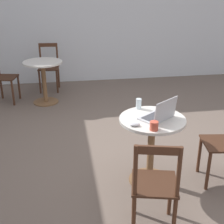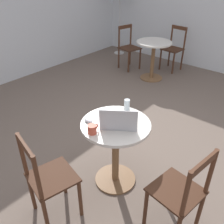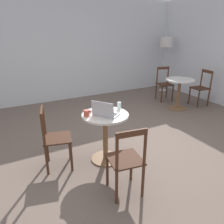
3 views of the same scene
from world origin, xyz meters
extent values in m
plane|color=#66564C|center=(0.00, 0.00, 0.00)|extent=(16.00, 16.00, 0.00)
cube|color=silver|center=(0.00, 3.23, 1.35)|extent=(9.40, 0.06, 2.70)
cylinder|color=brown|center=(-0.64, -0.09, 0.01)|extent=(0.45, 0.45, 0.02)
cylinder|color=brown|center=(-0.64, -0.09, 0.37)|extent=(0.07, 0.07, 0.71)
cylinder|color=silver|center=(-0.64, -0.09, 0.74)|extent=(0.68, 0.68, 0.03)
cylinder|color=brown|center=(1.99, 1.13, 0.01)|extent=(0.45, 0.45, 0.02)
cylinder|color=brown|center=(1.99, 1.13, 0.37)|extent=(0.07, 0.07, 0.71)
cylinder|color=silver|center=(1.99, 1.13, 0.74)|extent=(0.68, 0.68, 0.03)
cylinder|color=#472819|center=(-1.12, 0.20, 0.22)|extent=(0.04, 0.04, 0.45)
cylinder|color=#472819|center=(-1.19, -0.13, 0.22)|extent=(0.04, 0.04, 0.45)
cylinder|color=#472819|center=(-1.44, 0.28, 0.22)|extent=(0.04, 0.04, 0.45)
cylinder|color=#472819|center=(-1.52, -0.05, 0.22)|extent=(0.04, 0.04, 0.45)
cube|color=#3C2215|center=(-1.32, 0.08, 0.46)|extent=(0.46, 0.46, 0.02)
cylinder|color=#472819|center=(-1.44, 0.28, 0.69)|extent=(0.04, 0.04, 0.44)
cylinder|color=#472819|center=(-1.52, -0.05, 0.69)|extent=(0.04, 0.04, 0.44)
cube|color=#472819|center=(-1.48, 0.11, 0.88)|extent=(0.11, 0.36, 0.07)
cylinder|color=#472819|center=(-0.89, -0.64, 0.22)|extent=(0.04, 0.04, 0.45)
cylinder|color=#472819|center=(-0.56, -0.69, 0.22)|extent=(0.04, 0.04, 0.45)
cylinder|color=#472819|center=(-0.94, -0.97, 0.22)|extent=(0.04, 0.04, 0.45)
cylinder|color=#472819|center=(-0.61, -1.02, 0.22)|extent=(0.04, 0.04, 0.45)
cube|color=#3C2215|center=(-0.75, -0.83, 0.46)|extent=(0.43, 0.43, 0.02)
cylinder|color=#472819|center=(-0.94, -0.97, 0.69)|extent=(0.04, 0.04, 0.44)
cylinder|color=#472819|center=(-0.61, -1.02, 0.69)|extent=(0.04, 0.04, 0.44)
cube|color=#472819|center=(-0.77, -0.99, 0.88)|extent=(0.36, 0.08, 0.07)
cylinder|color=#472819|center=(2.48, 0.91, 0.22)|extent=(0.04, 0.04, 0.45)
cylinder|color=#472819|center=(2.51, 1.24, 0.22)|extent=(0.04, 0.04, 0.45)
cylinder|color=#472819|center=(2.81, 0.88, 0.22)|extent=(0.04, 0.04, 0.45)
cylinder|color=#472819|center=(2.84, 1.21, 0.22)|extent=(0.04, 0.04, 0.45)
cube|color=#3C2215|center=(2.66, 1.06, 0.46)|extent=(0.42, 0.42, 0.02)
cylinder|color=#472819|center=(2.81, 0.88, 0.69)|extent=(0.04, 0.04, 0.44)
cylinder|color=#472819|center=(2.84, 1.21, 0.69)|extent=(0.04, 0.04, 0.44)
cube|color=#472819|center=(2.83, 1.05, 0.88)|extent=(0.06, 0.37, 0.07)
cylinder|color=#472819|center=(2.26, 1.61, 0.22)|extent=(0.04, 0.04, 0.45)
cylinder|color=#472819|center=(1.94, 1.68, 0.22)|extent=(0.04, 0.04, 0.45)
cylinder|color=#472819|center=(2.33, 1.93, 0.22)|extent=(0.04, 0.04, 0.45)
cylinder|color=#472819|center=(2.00, 2.00, 0.22)|extent=(0.04, 0.04, 0.45)
cube|color=#3C2215|center=(2.13, 1.81, 0.46)|extent=(0.45, 0.45, 0.02)
cylinder|color=#472819|center=(2.33, 1.93, 0.69)|extent=(0.04, 0.04, 0.44)
cylinder|color=#472819|center=(2.00, 2.00, 0.69)|extent=(0.04, 0.04, 0.44)
cube|color=#472819|center=(2.17, 1.97, 0.88)|extent=(0.36, 0.10, 0.07)
cylinder|color=#B7B7B7|center=(2.81, 2.64, 0.01)|extent=(0.25, 0.25, 0.02)
cylinder|color=#B7B7B7|center=(2.81, 2.64, 0.70)|extent=(0.02, 0.02, 1.38)
cylinder|color=silver|center=(2.81, 2.64, 1.52)|extent=(0.39, 0.39, 0.28)
cube|color=#B7B7BC|center=(-0.63, -0.12, 0.76)|extent=(0.37, 0.40, 0.02)
cube|color=#38383D|center=(-0.62, -0.11, 0.77)|extent=(0.26, 0.30, 0.00)
cube|color=#B7B7BC|center=(-0.73, -0.19, 0.88)|extent=(0.22, 0.29, 0.21)
cube|color=#9EB2C6|center=(-0.72, -0.19, 0.88)|extent=(0.20, 0.27, 0.19)
ellipsoid|color=#B7B7BC|center=(-0.79, 0.13, 0.77)|extent=(0.06, 0.10, 0.03)
cylinder|color=#C64C38|center=(-0.90, -0.02, 0.80)|extent=(0.08, 0.08, 0.09)
torus|color=#C64C38|center=(-0.85, -0.02, 0.80)|extent=(0.05, 0.01, 0.05)
cylinder|color=silver|center=(-0.36, -0.01, 0.81)|extent=(0.06, 0.06, 0.11)
camera|label=1|loc=(-3.43, 0.78, 2.05)|focal=50.00mm
camera|label=2|loc=(-2.18, -1.34, 2.10)|focal=40.00mm
camera|label=3|loc=(-1.92, -2.71, 1.91)|focal=35.00mm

